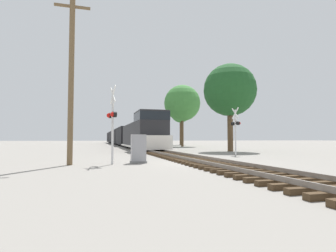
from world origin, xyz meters
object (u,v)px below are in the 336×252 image
freight_train (121,137)px  tree_mid_background (182,103)px  relay_cabinet (138,149)px  utility_pole (71,76)px  tree_far_right (230,90)px  crossing_signal_near (112,118)px  tree_deep_background (180,113)px  crossing_signal_far (236,126)px

freight_train → tree_mid_background: size_ratio=6.89×
relay_cabinet → utility_pole: utility_pole is taller
relay_cabinet → tree_far_right: tree_far_right is taller
freight_train → tree_far_right: tree_far_right is taller
freight_train → crossing_signal_near: freight_train is taller
crossing_signal_near → utility_pole: bearing=-108.3°
crossing_signal_near → tree_deep_background: (17.72, 41.98, 4.82)m
crossing_signal_far → utility_pole: size_ratio=0.44×
relay_cabinet → tree_mid_background: 33.06m
relay_cabinet → tree_mid_background: tree_mid_background is taller
utility_pole → tree_deep_background: (19.81, 41.76, 2.66)m
tree_far_right → tree_mid_background: bearing=87.3°
freight_train → utility_pole: size_ratio=8.52×
relay_cabinet → utility_pole: bearing=-177.1°
crossing_signal_far → tree_far_right: tree_far_right is taller
freight_train → tree_far_right: 36.95m
crossing_signal_far → tree_mid_background: bearing=-14.2°
relay_cabinet → utility_pole: 5.21m
tree_far_right → tree_deep_background: tree_far_right is taller
crossing_signal_near → crossing_signal_far: crossing_signal_near is taller
relay_cabinet → tree_mid_background: size_ratio=0.14×
crossing_signal_near → relay_cabinet: crossing_signal_near is taller
utility_pole → tree_mid_background: bearing=61.5°
crossing_signal_far → tree_far_right: bearing=-30.8°
freight_train → utility_pole: utility_pole is taller
crossing_signal_near → tree_mid_background: (14.12, 30.14, 5.33)m
crossing_signal_near → relay_cabinet: size_ratio=2.61×
freight_train → tree_mid_background: 20.18m
utility_pole → tree_deep_background: tree_deep_background is taller
crossing_signal_far → utility_pole: (-12.27, -4.76, 2.22)m
crossing_signal_far → relay_cabinet: 9.97m
crossing_signal_near → tree_far_right: bearing=118.4°
freight_train → utility_pole: bearing=-98.4°
crossing_signal_near → relay_cabinet: (1.47, 0.40, -1.63)m
tree_far_right → tree_deep_background: 30.91m
tree_mid_background → tree_deep_background: (3.59, 11.84, -0.50)m
crossing_signal_near → utility_pole: size_ratio=0.47×
crossing_signal_near → tree_far_right: tree_far_right is taller
relay_cabinet → tree_deep_background: (16.25, 41.58, 6.46)m
utility_pole → crossing_signal_far: bearing=21.2°
crossing_signal_far → freight_train: bearing=2.0°
crossing_signal_far → tree_mid_background: tree_mid_background is taller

